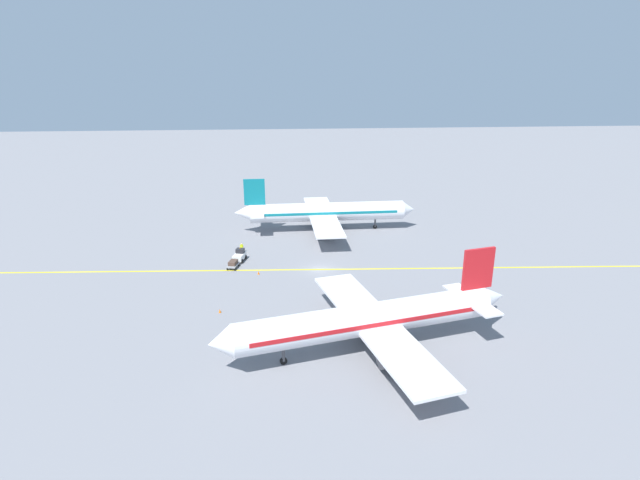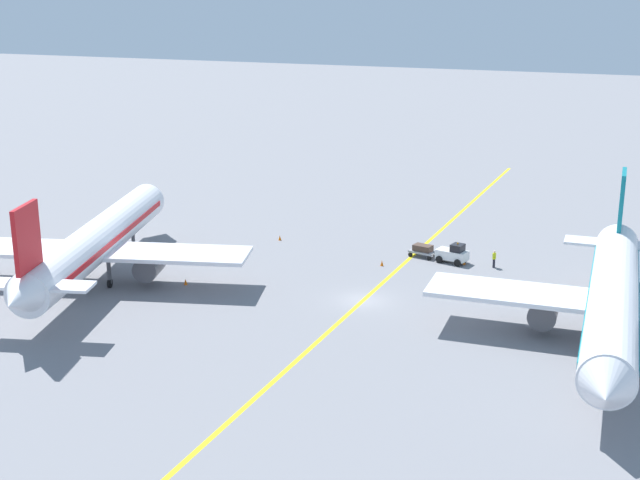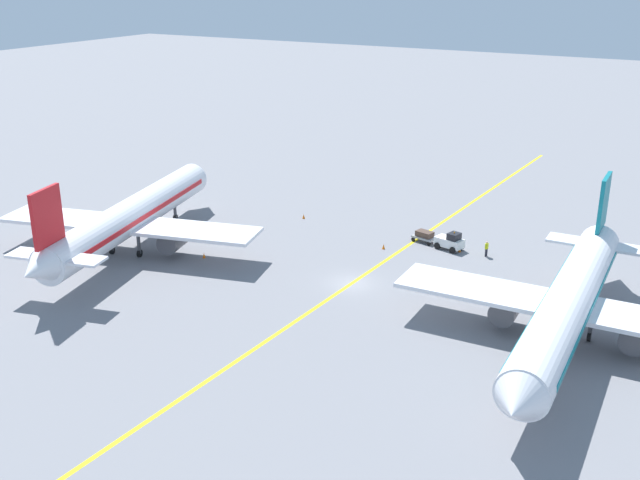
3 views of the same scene
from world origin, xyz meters
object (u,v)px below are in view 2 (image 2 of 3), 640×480
Objects in this scene: traffic_cone_far_edge at (280,238)px; baggage_cart_trailing at (423,250)px; airplane_adjacent_stand at (96,242)px; traffic_cone_mid_apron at (186,282)px; baggage_tug_white at (453,254)px; traffic_cone_by_wingtip at (464,262)px; airplane_at_gate at (613,298)px; ground_crew_worker at (494,258)px; traffic_cone_near_nose at (382,263)px.

baggage_cart_trailing is at bearing 178.02° from traffic_cone_far_edge.
traffic_cone_mid_apron is at bearing -166.79° from airplane_adjacent_stand.
baggage_tug_white is 5.96× the size of traffic_cone_by_wingtip.
airplane_at_gate is at bearing 134.13° from baggage_tug_white.
traffic_cone_mid_apron is 16.21m from traffic_cone_far_edge.
ground_crew_worker is at bearing 178.43° from baggage_tug_white.
traffic_cone_near_nose is at bearing -150.15° from airplane_adjacent_stand.
airplane_adjacent_stand is at bearing 28.29° from traffic_cone_by_wingtip.
traffic_cone_by_wingtip is (2.86, 0.05, -0.63)m from ground_crew_worker.
ground_crew_worker is (-33.23, -16.40, -2.80)m from airplane_adjacent_stand.
baggage_cart_trailing is at bearing -7.32° from ground_crew_worker.
baggage_cart_trailing is 4.47m from traffic_cone_by_wingtip.
traffic_cone_mid_apron is at bearing 80.88° from traffic_cone_far_edge.
traffic_cone_near_nose and traffic_cone_by_wingtip have the same top height.
airplane_adjacent_stand reaches higher than baggage_tug_white.
baggage_tug_white is 1.14× the size of baggage_cart_trailing.
baggage_tug_white is 5.96× the size of traffic_cone_far_edge.
baggage_tug_white is 5.96× the size of traffic_cone_near_nose.
airplane_adjacent_stand is at bearing 0.98° from airplane_at_gate.
ground_crew_worker is (11.28, -15.64, -2.80)m from airplane_at_gate.
airplane_adjacent_stand is at bearing 33.64° from baggage_cart_trailing.
traffic_cone_by_wingtip is (-4.33, 0.98, -0.49)m from baggage_cart_trailing.
airplane_adjacent_stand is at bearing 26.27° from ground_crew_worker.
traffic_cone_far_edge is (34.03, -17.10, -3.43)m from airplane_at_gate.
baggage_cart_trailing reaches higher than traffic_cone_by_wingtip.
airplane_at_gate is 21.32m from traffic_cone_by_wingtip.
traffic_cone_by_wingtip is (-22.46, -14.49, 0.00)m from traffic_cone_mid_apron.
baggage_tug_white reaches higher than traffic_cone_by_wingtip.
ground_crew_worker is at bearing 176.32° from traffic_cone_far_edge.
baggage_cart_trailing is 5.21× the size of traffic_cone_by_wingtip.
baggage_tug_white is 18.81m from traffic_cone_far_edge.
traffic_cone_mid_apron is at bearing 29.88° from ground_crew_worker.
traffic_cone_near_nose is 7.98m from traffic_cone_by_wingtip.
airplane_adjacent_stand is at bearing 29.85° from traffic_cone_near_nose.
ground_crew_worker is 3.05× the size of traffic_cone_far_edge.
airplane_adjacent_stand is 63.99× the size of traffic_cone_far_edge.
airplane_at_gate is 64.47× the size of traffic_cone_by_wingtip.
traffic_cone_far_edge is (19.89, -1.52, 0.00)m from traffic_cone_by_wingtip.
traffic_cone_near_nose is at bearing 159.69° from traffic_cone_far_edge.
ground_crew_worker is (-7.19, 0.92, 0.15)m from baggage_cart_trailing.
traffic_cone_mid_apron is (-7.91, -1.86, -3.43)m from airplane_adjacent_stand.
traffic_cone_by_wingtip is at bearing -47.78° from airplane_at_gate.
traffic_cone_mid_apron is at bearing 36.92° from traffic_cone_near_nose.
airplane_at_gate is 64.47× the size of traffic_cone_mid_apron.
baggage_tug_white is at bearing -1.57° from ground_crew_worker.
traffic_cone_far_edge is at bearing -4.12° from baggage_tug_white.
airplane_at_gate is 24.98m from baggage_cart_trailing.
ground_crew_worker is at bearing 172.68° from baggage_cart_trailing.
baggage_cart_trailing is 5.21× the size of traffic_cone_far_edge.
traffic_cone_far_edge is at bearing -26.68° from airplane_at_gate.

